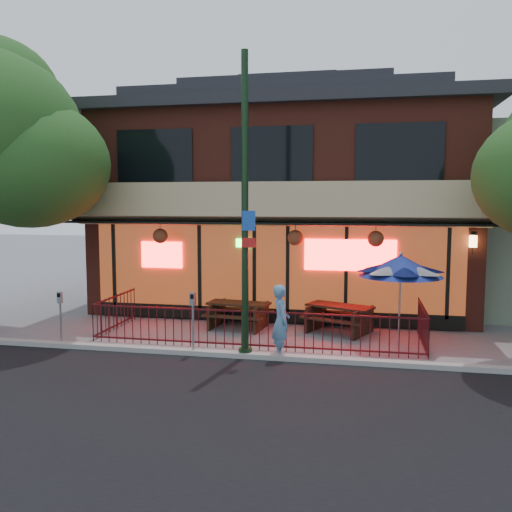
{
  "coord_description": "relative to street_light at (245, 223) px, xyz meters",
  "views": [
    {
      "loc": [
        2.69,
        -12.54,
        3.65
      ],
      "look_at": [
        -0.22,
        2.0,
        2.13
      ],
      "focal_mm": 38.0,
      "sensor_mm": 36.0,
      "label": 1
    }
  ],
  "objects": [
    {
      "name": "curb",
      "position": [
        -0.0,
        -0.1,
        -3.09
      ],
      "size": [
        80.0,
        0.25,
        0.12
      ],
      "primitive_type": "cube",
      "color": "#999993",
      "rests_on": "ground"
    },
    {
      "name": "asphalt_street",
      "position": [
        -0.0,
        -5.6,
        -3.15
      ],
      "size": [
        80.0,
        11.0,
        0.0
      ],
      "primitive_type": "cube",
      "color": "black",
      "rests_on": "ground"
    },
    {
      "name": "pedestrian",
      "position": [
        0.83,
        0.05,
        -2.29
      ],
      "size": [
        0.62,
        0.74,
        1.73
      ],
      "primitive_type": "imported",
      "rotation": [
        0.0,
        0.0,
        1.96
      ],
      "color": "#5787AE",
      "rests_on": "ground"
    },
    {
      "name": "patio_umbrella",
      "position": [
        3.6,
        1.76,
        -1.12
      ],
      "size": [
        2.08,
        2.08,
        2.38
      ],
      "color": "gray",
      "rests_on": "ground"
    },
    {
      "name": "restaurant_building",
      "position": [
        -0.0,
        7.51,
        0.98
      ],
      "size": [
        12.96,
        9.49,
        8.05
      ],
      "color": "maroon",
      "rests_on": "ground"
    },
    {
      "name": "parking_meter_far",
      "position": [
        -4.76,
        0.0,
        -2.21
      ],
      "size": [
        0.15,
        0.14,
        1.39
      ],
      "color": "gray",
      "rests_on": "ground"
    },
    {
      "name": "ground",
      "position": [
        -0.0,
        0.4,
        -3.15
      ],
      "size": [
        80.0,
        80.0,
        0.0
      ],
      "primitive_type": "plane",
      "color": "gray",
      "rests_on": "ground"
    },
    {
      "name": "patio_fence",
      "position": [
        -0.0,
        0.91,
        -2.52
      ],
      "size": [
        8.44,
        2.62,
        1.0
      ],
      "color": "#440E13",
      "rests_on": "ground"
    },
    {
      "name": "parking_meter_near",
      "position": [
        -1.25,
        -0.08,
        -2.14
      ],
      "size": [
        0.15,
        0.13,
        1.5
      ],
      "color": "#92949A",
      "rests_on": "ground"
    },
    {
      "name": "picnic_table_right",
      "position": [
        2.06,
        2.8,
        -2.64
      ],
      "size": [
        2.2,
        1.98,
        0.77
      ],
      "color": "black",
      "rests_on": "ground"
    },
    {
      "name": "picnic_table_left",
      "position": [
        -0.8,
        2.76,
        -2.66
      ],
      "size": [
        1.91,
        1.55,
        0.75
      ],
      "color": "#2F1F11",
      "rests_on": "ground"
    },
    {
      "name": "street_light",
      "position": [
        0.0,
        0.0,
        0.0
      ],
      "size": [
        0.43,
        0.32,
        7.0
      ],
      "color": "black",
      "rests_on": "ground"
    }
  ]
}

